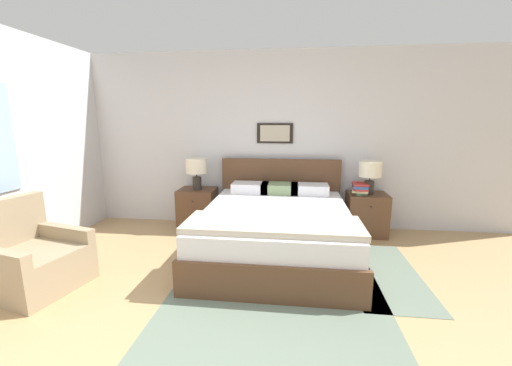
# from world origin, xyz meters

# --- Properties ---
(wall_back) EXTENTS (7.68, 0.09, 2.60)m
(wall_back) POSITION_xyz_m (0.00, 3.08, 1.30)
(wall_back) COLOR silver
(wall_back) RESTS_ON ground_plane
(wall_left) EXTENTS (0.08, 5.45, 2.60)m
(wall_left) POSITION_xyz_m (-2.67, 1.50, 1.30)
(wall_left) COLOR silver
(wall_left) RESTS_ON ground_plane
(area_rug_main) EXTENTS (2.00, 1.78, 0.01)m
(area_rug_main) POSITION_xyz_m (0.31, 0.80, 0.00)
(area_rug_main) COLOR slate
(area_rug_main) RESTS_ON ground_plane
(area_rug_bedside) EXTENTS (0.72, 1.52, 0.01)m
(area_rug_bedside) POSITION_xyz_m (1.44, 1.58, 0.00)
(area_rug_bedside) COLOR slate
(area_rug_bedside) RESTS_ON ground_plane
(bed) EXTENTS (1.75, 2.13, 1.04)m
(bed) POSITION_xyz_m (0.26, 1.94, 0.32)
(bed) COLOR brown
(bed) RESTS_ON ground_plane
(armchair) EXTENTS (0.94, 0.91, 0.86)m
(armchair) POSITION_xyz_m (-2.07, 0.90, 0.27)
(armchair) COLOR #998466
(armchair) RESTS_ON ground_plane
(nightstand_near_window) EXTENTS (0.54, 0.46, 0.60)m
(nightstand_near_window) POSITION_xyz_m (-0.97, 2.78, 0.30)
(nightstand_near_window) COLOR brown
(nightstand_near_window) RESTS_ON ground_plane
(nightstand_by_door) EXTENTS (0.54, 0.46, 0.60)m
(nightstand_by_door) POSITION_xyz_m (1.50, 2.78, 0.30)
(nightstand_by_door) COLOR brown
(nightstand_by_door) RESTS_ON ground_plane
(table_lamp_near_window) EXTENTS (0.30, 0.30, 0.46)m
(table_lamp_near_window) POSITION_xyz_m (-0.96, 2.75, 0.91)
(table_lamp_near_window) COLOR #2D2823
(table_lamp_near_window) RESTS_ON nightstand_near_window
(table_lamp_by_door) EXTENTS (0.30, 0.30, 0.46)m
(table_lamp_by_door) POSITION_xyz_m (1.50, 2.75, 0.91)
(table_lamp_by_door) COLOR #2D2823
(table_lamp_by_door) RESTS_ON nightstand_by_door
(book_thick_bottom) EXTENTS (0.18, 0.23, 0.03)m
(book_thick_bottom) POSITION_xyz_m (1.38, 2.73, 0.61)
(book_thick_bottom) COLOR #4C7551
(book_thick_bottom) RESTS_ON nightstand_by_door
(book_hardcover_middle) EXTENTS (0.24, 0.27, 0.03)m
(book_hardcover_middle) POSITION_xyz_m (1.38, 2.73, 0.65)
(book_hardcover_middle) COLOR beige
(book_hardcover_middle) RESTS_ON book_thick_bottom
(book_novel_upper) EXTENTS (0.17, 0.28, 0.03)m
(book_novel_upper) POSITION_xyz_m (1.38, 2.73, 0.68)
(book_novel_upper) COLOR #B7332D
(book_novel_upper) RESTS_ON book_hardcover_middle
(book_slim_near_top) EXTENTS (0.22, 0.30, 0.04)m
(book_slim_near_top) POSITION_xyz_m (1.38, 2.73, 0.71)
(book_slim_near_top) COLOR #335693
(book_slim_near_top) RESTS_ON book_novel_upper
(book_paperback_top) EXTENTS (0.20, 0.26, 0.03)m
(book_paperback_top) POSITION_xyz_m (1.38, 2.73, 0.74)
(book_paperback_top) COLOR #B7332D
(book_paperback_top) RESTS_ON book_slim_near_top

